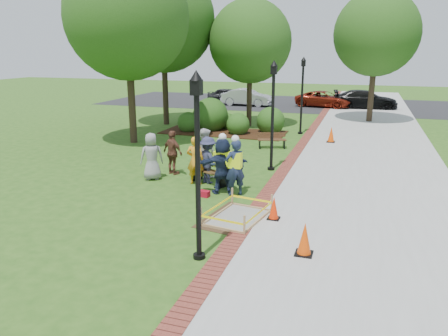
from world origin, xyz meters
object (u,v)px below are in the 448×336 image
(bench_near, at_px, (210,177))
(hivis_worker_c, at_px, (220,163))
(wet_concrete_pad, at_px, (238,211))
(hivis_worker_b, at_px, (235,166))
(cone_front, at_px, (305,240))
(lamp_near, at_px, (197,154))
(hivis_worker_a, at_px, (223,164))

(bench_near, bearing_deg, hivis_worker_c, -35.24)
(wet_concrete_pad, height_order, bench_near, bench_near)
(hivis_worker_b, bearing_deg, bench_near, 141.73)
(wet_concrete_pad, height_order, cone_front, cone_front)
(lamp_near, distance_m, hivis_worker_c, 5.52)
(cone_front, relative_size, lamp_near, 0.19)
(bench_near, bearing_deg, wet_concrete_pad, -57.24)
(lamp_near, bearing_deg, hivis_worker_a, 101.49)
(hivis_worker_c, bearing_deg, cone_front, -50.70)
(wet_concrete_pad, relative_size, hivis_worker_b, 1.27)
(bench_near, xyz_separation_m, lamp_near, (1.69, -5.50, 2.22))
(bench_near, xyz_separation_m, cone_front, (3.98, -4.60, 0.13))
(bench_near, bearing_deg, lamp_near, -72.89)
(hivis_worker_a, relative_size, hivis_worker_b, 1.01)
(wet_concrete_pad, xyz_separation_m, bench_near, (-1.87, 2.91, 0.02))
(wet_concrete_pad, distance_m, bench_near, 3.46)
(cone_front, height_order, lamp_near, lamp_near)
(hivis_worker_b, bearing_deg, lamp_near, -83.96)
(bench_near, height_order, hivis_worker_c, hivis_worker_c)
(wet_concrete_pad, bearing_deg, hivis_worker_c, 118.24)
(hivis_worker_b, bearing_deg, wet_concrete_pad, -71.32)
(bench_near, distance_m, hivis_worker_b, 1.71)
(lamp_near, xyz_separation_m, hivis_worker_c, (-1.19, 5.15, -1.60))
(wet_concrete_pad, height_order, lamp_near, lamp_near)
(bench_near, height_order, lamp_near, lamp_near)
(bench_near, distance_m, hivis_worker_c, 0.87)
(hivis_worker_a, distance_m, hivis_worker_c, 0.55)
(hivis_worker_a, xyz_separation_m, hivis_worker_b, (0.47, -0.13, -0.01))
(wet_concrete_pad, relative_size, hivis_worker_a, 1.26)
(cone_front, bearing_deg, hivis_worker_a, 130.62)
(cone_front, height_order, hivis_worker_b, hivis_worker_b)
(wet_concrete_pad, distance_m, cone_front, 2.70)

